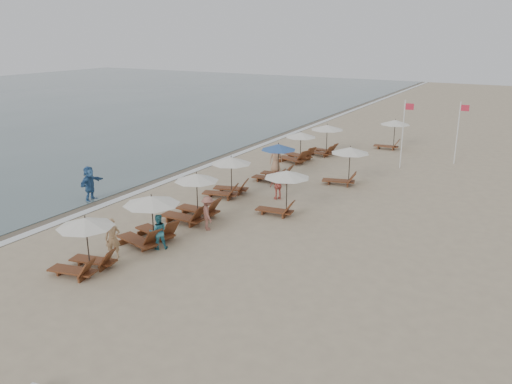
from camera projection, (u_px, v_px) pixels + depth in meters
The scene contains 21 objects.
ground at pixel (270, 274), 19.20m from camera, with size 160.00×160.00×0.00m, color tan.
wet_sand_band at pixel (172, 170), 33.38m from camera, with size 3.20×140.00×0.01m, color #6B5E4C.
foam_line at pixel (188, 173), 32.77m from camera, with size 0.50×140.00×0.02m, color white.
lounger_station_0 at pixel (84, 244), 19.02m from camera, with size 2.42×2.09×2.19m.
lounger_station_1 at pixel (148, 219), 21.72m from camera, with size 2.76×2.38×2.11m.
lounger_station_2 at pixel (192, 200), 24.42m from camera, with size 2.65×2.08×2.31m.
lounger_station_3 at pixel (228, 176), 27.97m from camera, with size 2.56×2.28×2.18m.
lounger_station_4 at pixel (275, 163), 30.89m from camera, with size 2.49×2.10×2.25m.
lounger_station_5 at pixel (297, 148), 35.46m from camera, with size 2.66×2.59×2.07m.
lounger_station_6 at pixel (325, 138), 37.24m from camera, with size 2.52×2.36×2.21m.
inland_station_0 at pixel (282, 187), 24.94m from camera, with size 2.60×2.24×2.22m.
inland_station_1 at pixel (346, 161), 29.93m from camera, with size 2.66×2.24×2.22m.
inland_station_2 at pixel (392, 130), 39.02m from camera, with size 2.59×2.24×2.22m.
beachgoer_near at pixel (113, 238), 20.33m from camera, with size 0.60×0.39×1.63m, color tan.
beachgoer_mid_a at pixel (158, 232), 21.19m from camera, with size 0.73×0.57×1.50m, color teal.
beachgoer_mid_b at pixel (208, 213), 23.24m from camera, with size 1.01×0.58×1.57m, color #995C4D.
beachgoer_far_a at pixel (278, 185), 27.47m from camera, with size 0.90×0.38×1.54m, color #D36254.
beachgoer_far_b at pixel (276, 159), 32.81m from camera, with size 0.84×0.55×1.72m, color tan.
waterline_walker at pixel (90, 183), 27.25m from camera, with size 1.73×0.55×1.87m, color #325F96.
flag_pole_near at pixel (403, 131), 33.28m from camera, with size 0.60×0.08×4.44m.
flag_pole_far at pixel (458, 130), 34.37m from camera, with size 0.60×0.08×4.19m.
Camera 1 is at (8.12, -15.43, 8.61)m, focal length 36.34 mm.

